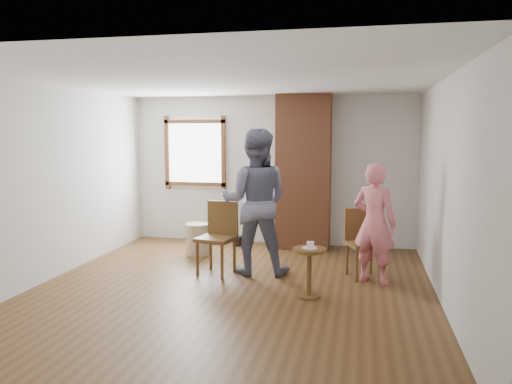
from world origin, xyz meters
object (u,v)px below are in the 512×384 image
at_px(person_pink, 374,223).
at_px(dining_chair_right, 362,239).
at_px(side_table, 309,264).
at_px(man, 255,202).
at_px(dining_chair_left, 219,233).
at_px(stoneware_crock, 198,239).

bearing_deg(person_pink, dining_chair_right, -35.45).
xyz_separation_m(dining_chair_right, person_pink, (0.15, -0.27, 0.27)).
bearing_deg(side_table, person_pink, 45.17).
xyz_separation_m(side_table, person_pink, (0.76, 0.77, 0.39)).
xyz_separation_m(dining_chair_right, side_table, (-0.62, -1.04, -0.12)).
distance_m(man, person_pink, 1.64).
xyz_separation_m(man, person_pink, (1.62, -0.13, -0.22)).
bearing_deg(dining_chair_left, stoneware_crock, 135.20).
distance_m(dining_chair_left, dining_chair_right, 1.99).
xyz_separation_m(dining_chair_left, dining_chair_right, (1.97, 0.25, -0.04)).
relative_size(dining_chair_left, dining_chair_right, 1.08).
height_order(man, person_pink, man).
distance_m(side_table, person_pink, 1.15).
bearing_deg(side_table, man, 133.49).
height_order(dining_chair_right, man, man).
bearing_deg(man, person_pink, 170.06).
distance_m(dining_chair_left, person_pink, 2.13).
bearing_deg(dining_chair_left, person_pink, 10.97).
bearing_deg(side_table, stoneware_crock, 138.96).
bearing_deg(person_pink, side_table, 70.85).
distance_m(stoneware_crock, dining_chair_right, 2.71).
distance_m(dining_chair_right, side_table, 1.21).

